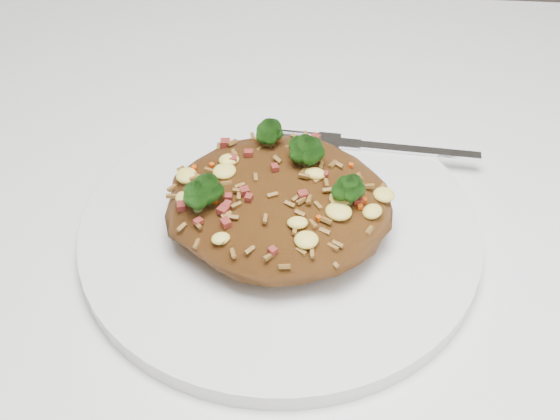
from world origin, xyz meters
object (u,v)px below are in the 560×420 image
object	(u,v)px
fried_rice	(280,195)
fork	(388,148)
plate	(280,232)
dining_table	(261,348)

from	to	relation	value
fried_rice	fork	size ratio (longest dim) A/B	0.98
fried_rice	fork	xyz separation A→B (m)	(0.08, 0.09, -0.03)
plate	fried_rice	distance (m)	0.04
dining_table	plate	bearing A→B (deg)	69.80
fork	plate	bearing A→B (deg)	-126.77
dining_table	fork	bearing A→B (deg)	53.77
plate	fried_rice	world-z (taller)	fried_rice
plate	fork	size ratio (longest dim) A/B	1.78
fried_rice	fork	world-z (taller)	fried_rice
dining_table	plate	size ratio (longest dim) A/B	4.15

